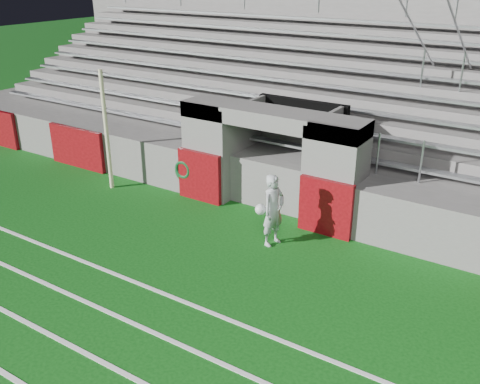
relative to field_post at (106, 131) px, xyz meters
The scene contains 5 objects.
ground 5.25m from the field_post, 27.34° to the right, with size 90.00×90.00×0.00m, color #0B470F.
field_post is the anchor object (origin of this frame).
stadium_structure 7.20m from the field_post, 52.12° to the left, with size 26.00×8.48×5.42m.
goalkeeper_with_ball 5.52m from the field_post, ahead, with size 0.59×0.67×1.65m.
hose_coil 2.38m from the field_post, 17.11° to the left, with size 0.60×0.15×0.63m.
Camera 1 is at (6.18, -7.46, 5.81)m, focal length 40.00 mm.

